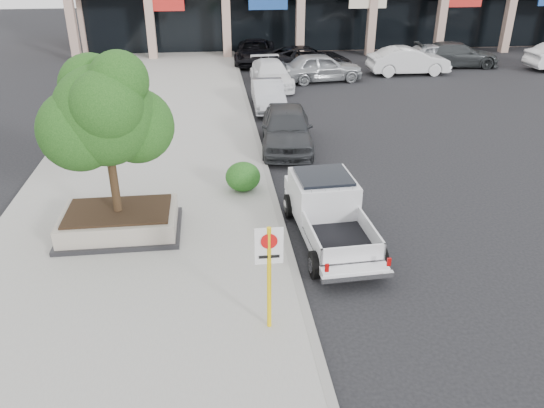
{
  "coord_description": "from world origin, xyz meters",
  "views": [
    {
      "loc": [
        -3.35,
        -10.16,
        7.23
      ],
      "look_at": [
        -1.96,
        1.5,
        1.4
      ],
      "focal_mm": 35.0,
      "sensor_mm": 36.0,
      "label": 1
    }
  ],
  "objects_px": {
    "no_parking_sign": "(269,265)",
    "lot_car_d": "(307,59)",
    "planter_tree": "(111,114)",
    "lot_car_c": "(457,55)",
    "curb_car_d": "(255,52)",
    "planter": "(120,222)",
    "pickup_truck": "(331,215)",
    "lot_car_a": "(321,67)",
    "curb_car_a": "(287,128)",
    "curb_car_b": "(268,95)",
    "lot_car_e": "(433,55)",
    "lot_car_b": "(409,61)",
    "curb_car_c": "(271,74)"
  },
  "relations": [
    {
      "from": "curb_car_c",
      "to": "planter_tree",
      "type": "bearing_deg",
      "value": -113.27
    },
    {
      "from": "lot_car_a",
      "to": "lot_car_c",
      "type": "bearing_deg",
      "value": -80.67
    },
    {
      "from": "planter",
      "to": "planter_tree",
      "type": "xyz_separation_m",
      "value": [
        0.13,
        0.15,
        2.94
      ]
    },
    {
      "from": "curb_car_c",
      "to": "lot_car_e",
      "type": "bearing_deg",
      "value": 16.55
    },
    {
      "from": "lot_car_c",
      "to": "pickup_truck",
      "type": "bearing_deg",
      "value": 153.32
    },
    {
      "from": "no_parking_sign",
      "to": "lot_car_a",
      "type": "distance_m",
      "value": 22.05
    },
    {
      "from": "no_parking_sign",
      "to": "lot_car_d",
      "type": "bearing_deg",
      "value": 78.08
    },
    {
      "from": "planter",
      "to": "lot_car_c",
      "type": "height_order",
      "value": "lot_car_c"
    },
    {
      "from": "lot_car_e",
      "to": "lot_car_d",
      "type": "bearing_deg",
      "value": 79.22
    },
    {
      "from": "curb_car_d",
      "to": "lot_car_a",
      "type": "height_order",
      "value": "lot_car_a"
    },
    {
      "from": "pickup_truck",
      "to": "curb_car_b",
      "type": "bearing_deg",
      "value": 88.34
    },
    {
      "from": "curb_car_d",
      "to": "no_parking_sign",
      "type": "bearing_deg",
      "value": -86.71
    },
    {
      "from": "curb_car_b",
      "to": "lot_car_d",
      "type": "height_order",
      "value": "lot_car_d"
    },
    {
      "from": "lot_car_b",
      "to": "pickup_truck",
      "type": "bearing_deg",
      "value": 154.59
    },
    {
      "from": "no_parking_sign",
      "to": "curb_car_a",
      "type": "xyz_separation_m",
      "value": [
        1.9,
        10.75,
        -0.83
      ]
    },
    {
      "from": "lot_car_a",
      "to": "lot_car_c",
      "type": "relative_size",
      "value": 0.9
    },
    {
      "from": "lot_car_e",
      "to": "planter",
      "type": "bearing_deg",
      "value": 125.98
    },
    {
      "from": "lot_car_b",
      "to": "lot_car_d",
      "type": "bearing_deg",
      "value": 77.43
    },
    {
      "from": "pickup_truck",
      "to": "curb_car_d",
      "type": "xyz_separation_m",
      "value": [
        0.09,
        23.29,
        -0.03
      ]
    },
    {
      "from": "lot_car_c",
      "to": "lot_car_d",
      "type": "xyz_separation_m",
      "value": [
        -9.8,
        -0.43,
        0.01
      ]
    },
    {
      "from": "curb_car_d",
      "to": "lot_car_b",
      "type": "bearing_deg",
      "value": -17.9
    },
    {
      "from": "planter",
      "to": "pickup_truck",
      "type": "distance_m",
      "value": 5.66
    },
    {
      "from": "curb_car_b",
      "to": "lot_car_c",
      "type": "height_order",
      "value": "lot_car_c"
    },
    {
      "from": "pickup_truck",
      "to": "lot_car_a",
      "type": "height_order",
      "value": "lot_car_a"
    },
    {
      "from": "curb_car_c",
      "to": "lot_car_d",
      "type": "distance_m",
      "value": 4.28
    },
    {
      "from": "planter_tree",
      "to": "lot_car_c",
      "type": "distance_m",
      "value": 27.02
    },
    {
      "from": "planter_tree",
      "to": "lot_car_d",
      "type": "relative_size",
      "value": 0.72
    },
    {
      "from": "planter",
      "to": "pickup_truck",
      "type": "height_order",
      "value": "pickup_truck"
    },
    {
      "from": "curb_car_a",
      "to": "lot_car_a",
      "type": "xyz_separation_m",
      "value": [
        3.51,
        10.6,
        -0.0
      ]
    },
    {
      "from": "curb_car_b",
      "to": "curb_car_c",
      "type": "xyz_separation_m",
      "value": [
        0.64,
        4.2,
        0.03
      ]
    },
    {
      "from": "lot_car_c",
      "to": "lot_car_e",
      "type": "relative_size",
      "value": 1.18
    },
    {
      "from": "no_parking_sign",
      "to": "lot_car_b",
      "type": "distance_m",
      "value": 25.07
    },
    {
      "from": "no_parking_sign",
      "to": "curb_car_c",
      "type": "distance_m",
      "value": 20.59
    },
    {
      "from": "planter_tree",
      "to": "curb_car_d",
      "type": "xyz_separation_m",
      "value": [
        5.54,
        22.29,
        -2.67
      ]
    },
    {
      "from": "planter",
      "to": "curb_car_a",
      "type": "distance_m",
      "value": 8.41
    },
    {
      "from": "lot_car_b",
      "to": "curb_car_a",
      "type": "bearing_deg",
      "value": 142.12
    },
    {
      "from": "planter_tree",
      "to": "curb_car_b",
      "type": "bearing_deg",
      "value": 66.02
    },
    {
      "from": "curb_car_d",
      "to": "lot_car_a",
      "type": "xyz_separation_m",
      "value": [
        3.28,
        -5.44,
        0.07
      ]
    },
    {
      "from": "lot_car_a",
      "to": "planter",
      "type": "bearing_deg",
      "value": 144.42
    },
    {
      "from": "curb_car_d",
      "to": "lot_car_d",
      "type": "height_order",
      "value": "lot_car_d"
    },
    {
      "from": "curb_car_a",
      "to": "no_parking_sign",
      "type": "bearing_deg",
      "value": -93.85
    },
    {
      "from": "planter_tree",
      "to": "lot_car_c",
      "type": "height_order",
      "value": "planter_tree"
    },
    {
      "from": "no_parking_sign",
      "to": "curb_car_b",
      "type": "xyz_separation_m",
      "value": [
        1.8,
        16.22,
        -0.97
      ]
    },
    {
      "from": "pickup_truck",
      "to": "curb_car_a",
      "type": "relative_size",
      "value": 1.04
    },
    {
      "from": "curb_car_d",
      "to": "lot_car_e",
      "type": "relative_size",
      "value": 1.2
    },
    {
      "from": "no_parking_sign",
      "to": "curb_car_d",
      "type": "bearing_deg",
      "value": 85.46
    },
    {
      "from": "planter_tree",
      "to": "curb_car_d",
      "type": "distance_m",
      "value": 23.12
    },
    {
      "from": "curb_car_d",
      "to": "lot_car_a",
      "type": "relative_size",
      "value": 1.13
    },
    {
      "from": "lot_car_a",
      "to": "curb_car_b",
      "type": "bearing_deg",
      "value": 137.07
    },
    {
      "from": "planter",
      "to": "lot_car_e",
      "type": "relative_size",
      "value": 0.72
    }
  ]
}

